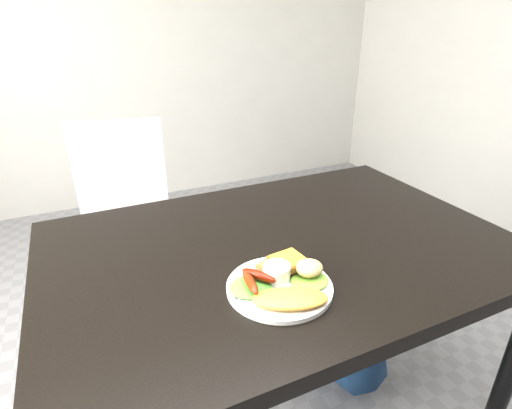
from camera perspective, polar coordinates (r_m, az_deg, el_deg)
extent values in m
cube|color=silver|center=(3.08, -18.40, 25.00)|extent=(4.00, 0.04, 2.70)
cube|color=black|center=(1.06, 3.66, -6.34)|extent=(1.20, 0.80, 0.04)
cube|color=#AA6E50|center=(1.78, -17.03, -4.22)|extent=(0.45, 0.45, 0.05)
imported|color=navy|center=(1.74, 4.06, 4.62)|extent=(0.49, 0.33, 1.36)
cylinder|color=white|center=(0.88, 3.36, -11.68)|extent=(0.23, 0.23, 0.01)
ellipsoid|color=green|center=(0.86, -0.72, -11.62)|extent=(0.11, 0.10, 0.01)
ellipsoid|color=#488631|center=(0.89, 7.67, -10.71)|extent=(0.09, 0.08, 0.01)
ellipsoid|color=gold|center=(0.82, 4.94, -13.24)|extent=(0.17, 0.13, 0.02)
ellipsoid|color=#6B1704|center=(0.85, -0.83, -11.04)|extent=(0.03, 0.09, 0.02)
ellipsoid|color=#671606|center=(0.87, 0.38, -10.09)|extent=(0.06, 0.08, 0.02)
cylinder|color=white|center=(0.88, 2.98, -9.67)|extent=(0.06, 0.06, 0.04)
cube|color=#974C2B|center=(0.92, 2.82, -8.92)|extent=(0.08, 0.08, 0.01)
cube|color=brown|center=(0.92, 4.68, -8.09)|extent=(0.08, 0.08, 0.01)
ellipsoid|color=beige|center=(0.89, 7.62, -8.97)|extent=(0.07, 0.06, 0.03)
cube|color=#ADAFB7|center=(0.87, 1.37, -11.72)|extent=(0.15, 0.03, 0.00)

